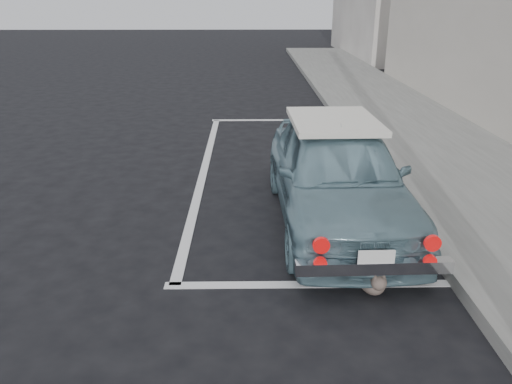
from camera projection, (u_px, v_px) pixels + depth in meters
ground at (265, 260)px, 5.37m from camera, size 80.00×80.00×0.00m
sidewalk at (480, 186)px, 7.24m from camera, size 2.80×40.00×0.15m
pline_rear at (317, 284)px, 4.91m from camera, size 3.00×0.12×0.01m
pline_front at (278, 120)px, 11.42m from camera, size 3.00×0.12×0.01m
pline_side at (204, 170)px, 8.14m from camera, size 0.12×7.00×0.01m
retro_coupe at (337, 173)px, 6.07m from camera, size 1.60×3.77×1.27m
cat at (372, 280)px, 4.74m from camera, size 0.30×0.55×0.30m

